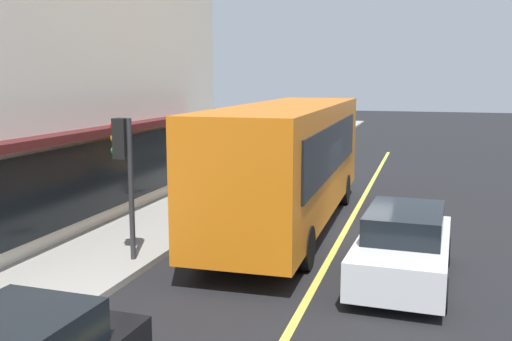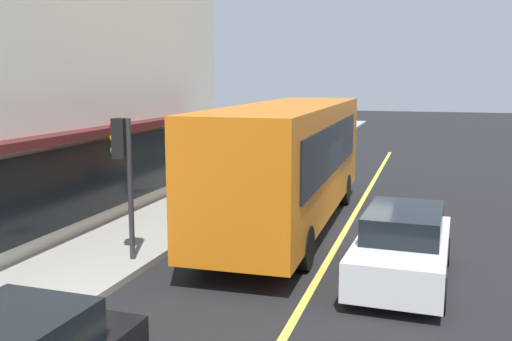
{
  "view_description": "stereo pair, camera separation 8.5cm",
  "coord_description": "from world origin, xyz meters",
  "px_view_note": "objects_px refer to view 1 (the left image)",
  "views": [
    {
      "loc": [
        -15.76,
        -2.08,
        4.23
      ],
      "look_at": [
        -0.07,
        2.58,
        1.6
      ],
      "focal_mm": 40.66,
      "sensor_mm": 36.0,
      "label": 1
    },
    {
      "loc": [
        -15.74,
        -2.16,
        4.23
      ],
      "look_at": [
        -0.07,
        2.58,
        1.6
      ],
      "focal_mm": 40.66,
      "sensor_mm": 36.0,
      "label": 2
    }
  ],
  "objects_px": {
    "bus": "(290,158)",
    "traffic_light": "(124,155)",
    "car_white": "(404,247)",
    "pedestrian_near_storefront": "(206,169)"
  },
  "relations": [
    {
      "from": "car_white",
      "to": "traffic_light",
      "type": "bearing_deg",
      "value": 96.52
    },
    {
      "from": "traffic_light",
      "to": "car_white",
      "type": "height_order",
      "value": "traffic_light"
    },
    {
      "from": "bus",
      "to": "traffic_light",
      "type": "bearing_deg",
      "value": 147.43
    },
    {
      "from": "bus",
      "to": "pedestrian_near_storefront",
      "type": "bearing_deg",
      "value": 55.77
    },
    {
      "from": "pedestrian_near_storefront",
      "to": "car_white",
      "type": "bearing_deg",
      "value": -131.63
    },
    {
      "from": "car_white",
      "to": "pedestrian_near_storefront",
      "type": "distance_m",
      "value": 9.05
    },
    {
      "from": "bus",
      "to": "car_white",
      "type": "distance_m",
      "value": 5.08
    },
    {
      "from": "traffic_light",
      "to": "pedestrian_near_storefront",
      "type": "relative_size",
      "value": 1.89
    },
    {
      "from": "pedestrian_near_storefront",
      "to": "bus",
      "type": "bearing_deg",
      "value": -124.23
    },
    {
      "from": "pedestrian_near_storefront",
      "to": "traffic_light",
      "type": "bearing_deg",
      "value": -174.21
    }
  ]
}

